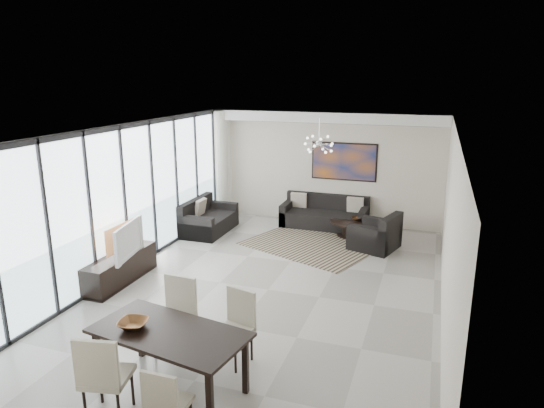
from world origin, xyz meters
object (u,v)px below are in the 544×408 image
at_px(coffee_table, 352,227).
at_px(dining_table, 169,337).
at_px(television, 123,240).
at_px(sofa_main, 325,216).
at_px(tv_console, 120,268).

bearing_deg(coffee_table, dining_table, -99.57).
xyz_separation_m(television, dining_table, (2.41, -2.49, -0.16)).
distance_m(coffee_table, sofa_main, 0.95).
bearing_deg(tv_console, dining_table, -44.56).
xyz_separation_m(coffee_table, sofa_main, (-0.80, 0.51, 0.05)).
relative_size(television, dining_table, 0.55).
bearing_deg(sofa_main, dining_table, -92.54).
relative_size(tv_console, dining_table, 0.85).
xyz_separation_m(sofa_main, dining_table, (-0.32, -7.17, 0.45)).
distance_m(tv_console, dining_table, 3.64).
height_order(sofa_main, television, television).
height_order(coffee_table, television, television).
xyz_separation_m(coffee_table, tv_console, (-3.69, -4.13, 0.06)).
height_order(coffee_table, tv_console, tv_console).
bearing_deg(television, dining_table, -146.61).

